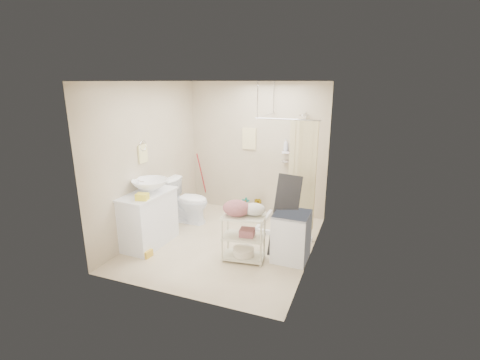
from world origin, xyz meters
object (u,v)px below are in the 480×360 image
object	(u,v)px
vanity	(148,219)
washing_machine	(291,236)
laundry_rack	(244,233)
toilet	(187,200)

from	to	relation	value
vanity	washing_machine	xyz separation A→B (m)	(2.30, 0.34, -0.07)
vanity	laundry_rack	bearing A→B (deg)	4.81
toilet	laundry_rack	world-z (taller)	laundry_rack
vanity	toilet	size ratio (longest dim) A/B	1.19
toilet	laundry_rack	bearing A→B (deg)	-122.76
vanity	washing_machine	size ratio (longest dim) A/B	1.36
vanity	toilet	world-z (taller)	vanity
laundry_rack	washing_machine	bearing A→B (deg)	14.86
toilet	washing_machine	world-z (taller)	toilet
toilet	laundry_rack	xyz separation A→B (m)	(1.52, -1.02, 0.00)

